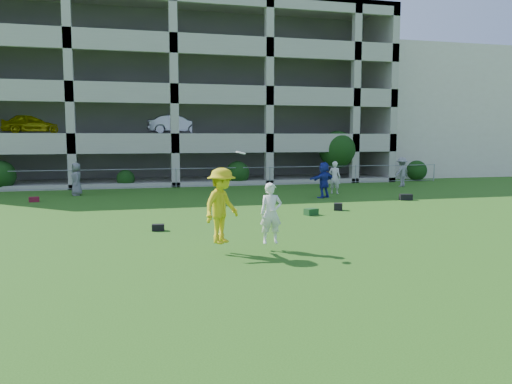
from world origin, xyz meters
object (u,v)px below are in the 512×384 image
object	(u,v)px
bystander_c	(76,179)
frisbee_contest	(230,207)
bystander_d	(324,180)
stucco_building	(426,115)
bystander_e	(335,177)
crate_d	(338,207)
bystander_f	(402,172)
parking_garage	(164,99)

from	to	relation	value
bystander_c	frisbee_contest	size ratio (longest dim) A/B	0.69
bystander_c	bystander_d	world-z (taller)	bystander_d
stucco_building	bystander_e	xyz separation A→B (m)	(-14.94, -14.64, -4.11)
crate_d	frisbee_contest	xyz separation A→B (m)	(-5.96, -6.53, 1.09)
bystander_f	frisbee_contest	distance (m)	20.53
crate_d	bystander_f	bearing A→B (deg)	46.80
stucco_building	crate_d	size ratio (longest dim) A/B	45.71
bystander_e	parking_garage	bearing A→B (deg)	-19.18
stucco_building	crate_d	xyz separation A→B (m)	(-17.24, -20.40, -4.85)
stucco_building	frisbee_contest	world-z (taller)	stucco_building
bystander_e	stucco_building	bearing A→B (deg)	-94.16
frisbee_contest	parking_garage	distance (m)	27.05
bystander_d	frisbee_contest	world-z (taller)	frisbee_contest
stucco_building	bystander_c	size ratio (longest dim) A/B	9.21
parking_garage	stucco_building	bearing A→B (deg)	0.75
bystander_d	bystander_e	bearing A→B (deg)	-158.18
bystander_f	crate_d	world-z (taller)	bystander_f
bystander_c	bystander_d	xyz separation A→B (m)	(12.31, -4.16, 0.04)
bystander_c	bystander_e	size ratio (longest dim) A/B	0.97
stucco_building	frisbee_contest	xyz separation A→B (m)	(-23.20, -26.93, -3.76)
bystander_d	bystander_f	xyz separation A→B (m)	(6.94, 4.26, -0.01)
bystander_d	stucco_building	bearing A→B (deg)	-163.64
frisbee_contest	parking_garage	xyz separation A→B (m)	(0.19, 26.63, 4.78)
stucco_building	bystander_e	distance (m)	21.31
stucco_building	bystander_f	xyz separation A→B (m)	(-9.24, -11.88, -4.10)
stucco_building	bystander_d	size ratio (longest dim) A/B	8.76
stucco_building	crate_d	bearing A→B (deg)	-130.21
stucco_building	parking_garage	xyz separation A→B (m)	(-23.02, -0.30, 1.01)
bystander_d	crate_d	bearing A→B (deg)	47.46
frisbee_contest	bystander_f	bearing A→B (deg)	47.15
bystander_c	bystander_e	xyz separation A→B (m)	(13.55, -2.66, 0.02)
bystander_d	parking_garage	size ratio (longest dim) A/B	0.06
bystander_e	bystander_f	world-z (taller)	bystander_f
bystander_c	bystander_d	distance (m)	12.99
crate_d	bystander_d	bearing A→B (deg)	76.01
crate_d	bystander_c	bearing A→B (deg)	143.19
stucco_building	bystander_e	size ratio (longest dim) A/B	8.97
crate_d	parking_garage	distance (m)	21.72
bystander_c	crate_d	size ratio (longest dim) A/B	4.97
stucco_building	parking_garage	world-z (taller)	parking_garage
frisbee_contest	crate_d	bearing A→B (deg)	47.62
stucco_building	bystander_c	bearing A→B (deg)	-157.19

